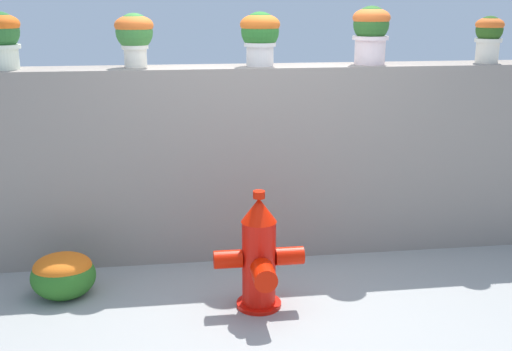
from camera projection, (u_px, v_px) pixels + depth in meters
The scene contains 9 objects.
ground_plane at pixel (278, 306), 4.43m from camera, with size 24.00×24.00×0.00m, color gray.
stone_wall at pixel (258, 161), 5.23m from camera, with size 6.50×0.41×1.59m, color gray.
potted_plant_1 at pixel (0, 35), 4.68m from camera, with size 0.31×0.31×0.43m.
potted_plant_2 at pixel (134, 33), 4.84m from camera, with size 0.30×0.30×0.42m.
potted_plant_3 at pixel (260, 33), 4.93m from camera, with size 0.32×0.32×0.42m.
potted_plant_4 at pixel (371, 30), 5.05m from camera, with size 0.30×0.30×0.47m.
potted_plant_5 at pixel (489, 35), 5.18m from camera, with size 0.23×0.23×0.39m.
fire_hydrant at pixel (259, 257), 4.31m from camera, with size 0.63×0.49×0.86m.
flower_bush_left at pixel (63, 273), 4.54m from camera, with size 0.47×0.42×0.34m.
Camera 1 is at (-0.71, -3.96, 2.10)m, focal length 43.73 mm.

